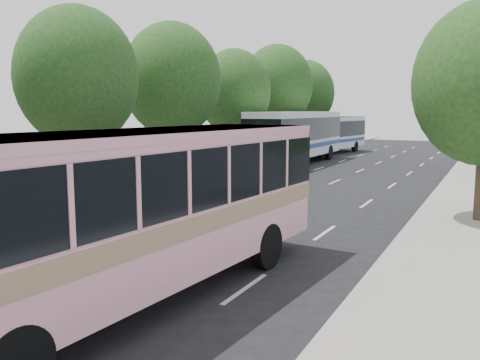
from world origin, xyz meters
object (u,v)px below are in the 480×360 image
Objects in this scene: white_pickup at (224,169)px; pink_bus at (136,197)px; tour_coach_rear at (330,132)px; tour_coach_front at (297,133)px; pink_taxi at (158,199)px.

pink_bus is at bearing -66.38° from white_pickup.
pink_bus is 38.66m from tour_coach_rear.
tour_coach_front reaches higher than white_pickup.
tour_coach_rear is at bearing 91.99° from white_pickup.
tour_coach_rear is at bearing 92.77° from tour_coach_front.
pink_bus is 2.19× the size of white_pickup.
pink_taxi is (-4.46, 6.86, -1.48)m from pink_bus.
pink_taxi is 0.35× the size of tour_coach_front.
pink_bus reaches higher than tour_coach_rear.
tour_coach_front is 1.13× the size of tour_coach_rear.
pink_taxi is at bearing -76.76° from tour_coach_rear.
pink_bus is 0.88× the size of tour_coach_front.
pink_bus is 0.99× the size of tour_coach_rear.
tour_coach_front reaches higher than pink_taxi.
white_pickup is 11.66m from tour_coach_front.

